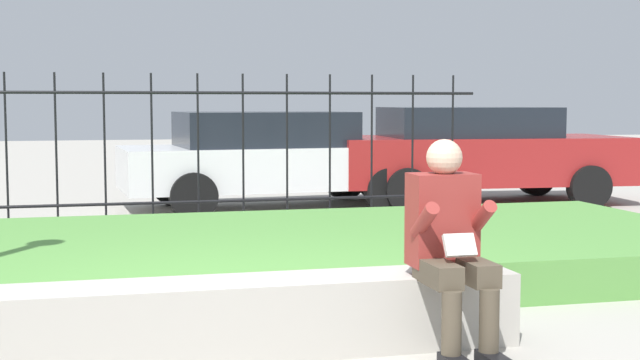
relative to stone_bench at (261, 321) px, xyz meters
The scene contains 7 objects.
ground_plane 0.20m from the stone_bench, behind, with size 60.00×60.00×0.00m, color #A8A399.
stone_bench is the anchor object (origin of this frame).
person_seated_reader 1.18m from the stone_bench, 13.78° to the right, with size 0.42×0.73×1.24m.
grass_berm 2.40m from the stone_bench, 91.28° to the left, with size 8.98×3.40×0.33m.
iron_fence 4.88m from the stone_bench, 90.64° to the left, with size 6.98×0.03×1.76m.
car_parked_center 7.03m from the stone_bench, 78.20° to the left, with size 4.23×2.06×1.32m.
car_parked_right 8.12m from the stone_bench, 57.35° to the left, with size 4.26×2.15×1.38m.
Camera 1 is at (-0.85, -4.96, 1.45)m, focal length 50.00 mm.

